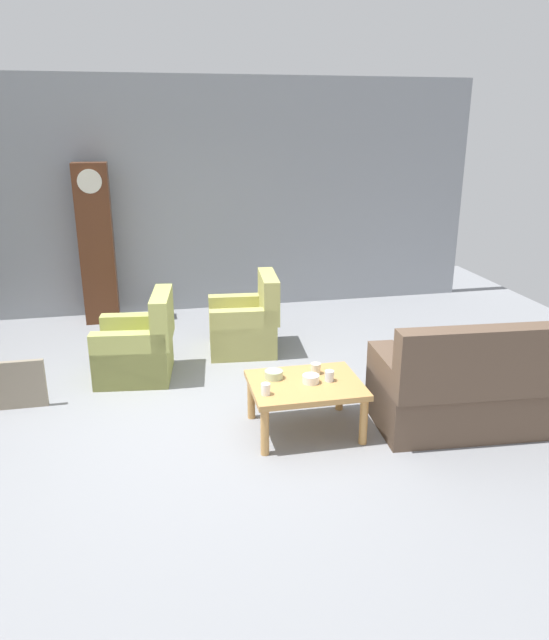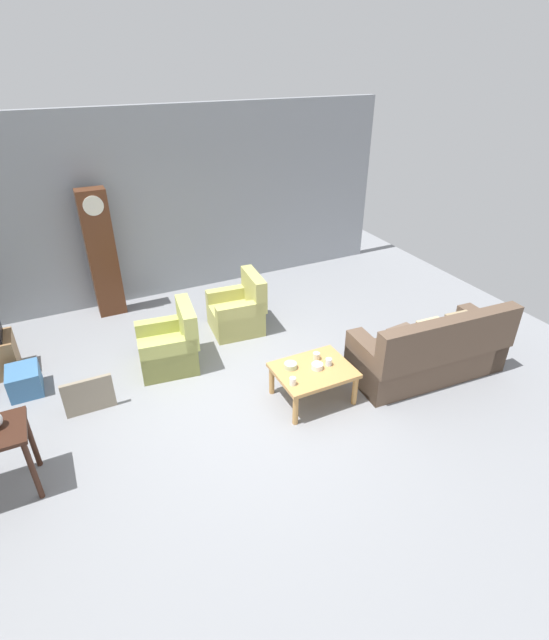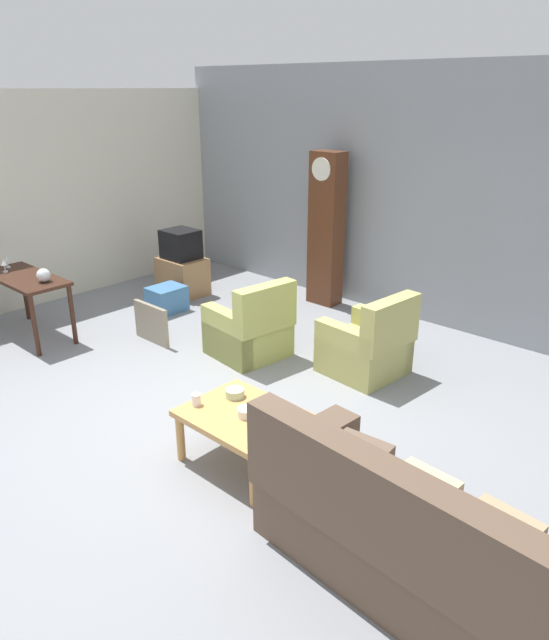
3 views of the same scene
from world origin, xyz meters
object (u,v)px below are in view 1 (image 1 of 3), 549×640
Objects in this scene: framed_picture_leaning at (13,385)px; bowl_shallow_green at (274,374)px; cup_blue_rimmed at (329,376)px; couch_floral at (496,388)px; armchair_olive_near at (139,349)px; cup_white_porcelain at (266,389)px; armchair_olive_far at (246,326)px; coffee_table_wood at (305,389)px; bowl_white_stacked at (311,379)px; cup_cream_tall at (316,369)px; grandfather_clock at (97,245)px.

framed_picture_leaning is 2.51m from bowl_shallow_green.
cup_blue_rimmed is at bearing -18.61° from bowl_shallow_green.
armchair_olive_near is at bearing 150.58° from couch_floral.
armchair_olive_far is at bearing 84.93° from cup_white_porcelain.
coffee_table_wood is at bearing 176.20° from cup_blue_rimmed.
armchair_olive_far is 9.78× the size of cup_blue_rimmed.
couch_floral reaches higher than coffee_table_wood.
bowl_shallow_green is (-0.29, 0.16, -0.00)m from bowl_white_stacked.
couch_floral reaches higher than armchair_olive_near.
armchair_olive_near reaches higher than cup_blue_rimmed.
bowl_shallow_green is (1.18, -1.37, 0.19)m from armchair_olive_near.
armchair_olive_far reaches higher than framed_picture_leaning.
armchair_olive_near reaches higher than framed_picture_leaning.
cup_blue_rimmed is at bearing 0.49° from bowl_white_stacked.
bowl_white_stacked is at bearing -19.86° from coffee_table_wood.
coffee_table_wood is 0.44m from cup_white_porcelain.
armchair_olive_near is at bearing 130.68° from bowl_shallow_green.
armchair_olive_far is at bearing 99.84° from cup_cream_tall.
armchair_olive_far reaches higher than cup_white_porcelain.
coffee_table_wood is 1.60× the size of framed_picture_leaning.
armchair_olive_far is 2.63m from framed_picture_leaning.
armchair_olive_near is 9.74× the size of cup_cream_tall.
cup_white_porcelain is (1.05, -1.68, 0.21)m from armchair_olive_near.
bowl_white_stacked is (0.04, -0.02, 0.10)m from coffee_table_wood.
armchair_olive_far is 9.33× the size of cup_white_porcelain.
armchair_olive_near is 1.00× the size of armchair_olive_far.
cup_blue_rimmed is (1.64, -1.53, 0.21)m from armchair_olive_near.
armchair_olive_near is at bearing -157.14° from armchair_olive_far.
bowl_white_stacked reaches higher than framed_picture_leaning.
grandfather_clock reaches higher than cup_blue_rimmed.
framed_picture_leaning is 2.99m from cup_blue_rimmed.
armchair_olive_near is 9.78× the size of cup_blue_rimmed.
bowl_white_stacked is at bearing -83.58° from armchair_olive_far.
cup_cream_tall is (2.07, -3.35, -0.55)m from grandfather_clock.
cup_white_porcelain is at bearing -67.24° from grandfather_clock.
armchair_olive_far is 1.91m from cup_cream_tall.
armchair_olive_near is 1.82m from bowl_shallow_green.
cup_blue_rimmed is at bearing -3.80° from coffee_table_wood.
bowl_shallow_green is (-0.39, -0.02, -0.01)m from cup_cream_tall.
cup_blue_rimmed is 0.49m from bowl_shallow_green.
armchair_olive_near reaches higher than bowl_shallow_green.
cup_blue_rimmed is 0.65× the size of bowl_white_stacked.
couch_floral is 2.08m from cup_white_porcelain.
framed_picture_leaning is at bearing 163.98° from couch_floral.
cup_white_porcelain is 0.68× the size of bowl_white_stacked.
cup_white_porcelain is (-0.38, -0.17, 0.12)m from coffee_table_wood.
framed_picture_leaning is at bearing 163.30° from cup_cream_tall.
bowl_shallow_green reaches higher than framed_picture_leaning.
grandfather_clock reaches higher than framed_picture_leaning.
cup_cream_tall is (2.74, -0.82, 0.27)m from framed_picture_leaning.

